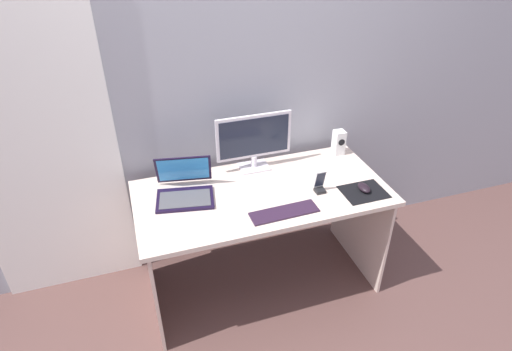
{
  "coord_description": "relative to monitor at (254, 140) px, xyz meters",
  "views": [
    {
      "loc": [
        -0.67,
        -1.91,
        2.14
      ],
      "look_at": [
        -0.04,
        -0.02,
        0.86
      ],
      "focal_mm": 30.1,
      "sensor_mm": 36.0,
      "label": 1
    }
  ],
  "objects": [
    {
      "name": "speaker_right",
      "position": [
        0.58,
        -0.0,
        -0.11
      ],
      "size": [
        0.07,
        0.07,
        0.16
      ],
      "color": "silver",
      "rests_on": "desk"
    },
    {
      "name": "wall_back",
      "position": [
        -0.04,
        0.18,
        0.33
      ],
      "size": [
        6.0,
        0.04,
        2.5
      ],
      "primitive_type": "cube",
      "color": "#989CA6",
      "rests_on": "ground_plane"
    },
    {
      "name": "keyboard_external",
      "position": [
        0.01,
        -0.49,
        -0.19
      ],
      "size": [
        0.38,
        0.12,
        0.01
      ],
      "primitive_type": "cube",
      "rotation": [
        0.0,
        0.0,
        0.03
      ],
      "color": "#2B1A2E",
      "rests_on": "desk"
    },
    {
      "name": "laptop",
      "position": [
        -0.46,
        -0.16,
        -0.15
      ],
      "size": [
        0.36,
        0.34,
        0.21
      ],
      "color": "black",
      "rests_on": "desk"
    },
    {
      "name": "door_left",
      "position": [
        -1.19,
        0.15,
        0.09
      ],
      "size": [
        0.82,
        0.02,
        2.02
      ],
      "primitive_type": "cube",
      "color": "white",
      "rests_on": "ground_plane"
    },
    {
      "name": "monitor",
      "position": [
        0.0,
        0.0,
        0.0
      ],
      "size": [
        0.47,
        0.14,
        0.36
      ],
      "color": "silver",
      "rests_on": "desk"
    },
    {
      "name": "ground_plane",
      "position": [
        -0.04,
        -0.26,
        -0.92
      ],
      "size": [
        8.0,
        8.0,
        0.0
      ],
      "primitive_type": "plane",
      "color": "brown"
    },
    {
      "name": "mousepad",
      "position": [
        0.52,
        -0.45,
        -0.19
      ],
      "size": [
        0.25,
        0.2,
        0.0
      ],
      "primitive_type": "cube",
      "color": "black",
      "rests_on": "desk"
    },
    {
      "name": "phone_in_dock",
      "position": [
        0.28,
        -0.36,
        -0.15
      ],
      "size": [
        0.06,
        0.06,
        0.14
      ],
      "color": "black",
      "rests_on": "desk"
    },
    {
      "name": "desk",
      "position": [
        -0.04,
        -0.26,
        -0.34
      ],
      "size": [
        1.45,
        0.7,
        0.73
      ],
      "color": "beige",
      "rests_on": "ground_plane"
    },
    {
      "name": "mouse",
      "position": [
        0.52,
        -0.44,
        -0.17
      ],
      "size": [
        0.06,
        0.1,
        0.04
      ],
      "primitive_type": "ellipsoid",
      "rotation": [
        0.0,
        0.0,
        -0.02
      ],
      "color": "black",
      "rests_on": "mousepad"
    }
  ]
}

